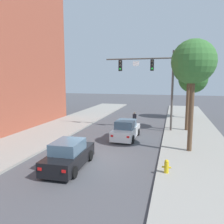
# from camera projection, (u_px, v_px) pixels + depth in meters

# --- Properties ---
(ground_plane) EXTENTS (120.00, 120.00, 0.00)m
(ground_plane) POSITION_uv_depth(u_px,v_px,m) (93.00, 160.00, 14.30)
(ground_plane) COLOR #4C4C51
(sidewalk_left) EXTENTS (5.00, 60.00, 0.15)m
(sidewalk_left) POSITION_uv_depth(u_px,v_px,m) (7.00, 150.00, 15.98)
(sidewalk_left) COLOR #99968E
(sidewalk_left) RESTS_ON ground
(sidewalk_right) EXTENTS (5.00, 60.00, 0.15)m
(sidewalk_right) POSITION_uv_depth(u_px,v_px,m) (204.00, 169.00, 12.60)
(sidewalk_right) COLOR #99968E
(sidewalk_right) RESTS_ON ground
(traffic_signal_mast) EXTENTS (6.53, 0.38, 7.50)m
(traffic_signal_mast) POSITION_uv_depth(u_px,v_px,m) (153.00, 76.00, 21.50)
(traffic_signal_mast) COLOR #514C47
(traffic_signal_mast) RESTS_ON sidewalk_right
(car_lead_white) EXTENTS (1.91, 4.28, 1.60)m
(car_lead_white) POSITION_uv_depth(u_px,v_px,m) (126.00, 130.00, 19.28)
(car_lead_white) COLOR silver
(car_lead_white) RESTS_ON ground
(car_following_black) EXTENTS (1.96, 4.30, 1.60)m
(car_following_black) POSITION_uv_depth(u_px,v_px,m) (69.00, 155.00, 12.93)
(car_following_black) COLOR black
(car_following_black) RESTS_ON ground
(pedestrian_crossing_road) EXTENTS (0.36, 0.22, 1.64)m
(pedestrian_crossing_road) POSITION_uv_depth(u_px,v_px,m) (135.00, 119.00, 23.63)
(pedestrian_crossing_road) COLOR #232847
(pedestrian_crossing_road) RESTS_ON ground
(fire_hydrant) EXTENTS (0.48, 0.24, 0.72)m
(fire_hydrant) POSITION_uv_depth(u_px,v_px,m) (166.00, 166.00, 11.90)
(fire_hydrant) COLOR gold
(fire_hydrant) RESTS_ON sidewalk_right
(street_tree_nearest) EXTENTS (2.89, 2.89, 7.47)m
(street_tree_nearest) POSITION_uv_depth(u_px,v_px,m) (194.00, 63.00, 14.75)
(street_tree_nearest) COLOR brown
(street_tree_nearest) RESTS_ON sidewalk_right
(street_tree_second) EXTENTS (3.12, 3.12, 7.58)m
(street_tree_second) POSITION_uv_depth(u_px,v_px,m) (189.00, 67.00, 21.03)
(street_tree_second) COLOR brown
(street_tree_second) RESTS_ON sidewalk_right
(street_tree_third) EXTENTS (3.54, 3.54, 6.71)m
(street_tree_third) POSITION_uv_depth(u_px,v_px,m) (193.00, 79.00, 27.85)
(street_tree_third) COLOR brown
(street_tree_third) RESTS_ON sidewalk_right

